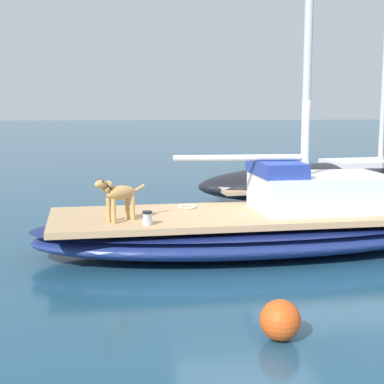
{
  "coord_description": "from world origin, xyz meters",
  "views": [
    {
      "loc": [
        9.71,
        -1.77,
        2.54
      ],
      "look_at": [
        0.0,
        -1.0,
        1.01
      ],
      "focal_mm": 56.26,
      "sensor_mm": 36.0,
      "label": 1
    }
  ],
  "objects": [
    {
      "name": "ground_plane",
      "position": [
        0.0,
        0.0,
        0.0
      ],
      "size": [
        120.0,
        120.0,
        0.0
      ],
      "primitive_type": "plane",
      "color": "navy"
    },
    {
      "name": "sailboat_main",
      "position": [
        0.0,
        0.0,
        0.34
      ],
      "size": [
        3.22,
        7.45,
        0.66
      ],
      "color": "navy",
      "rests_on": "ground"
    },
    {
      "name": "mast_main",
      "position": [
        -0.09,
        0.74,
        3.67
      ],
      "size": [
        0.14,
        2.27,
        6.72
      ],
      "color": "silver",
      "rests_on": "sailboat_main"
    },
    {
      "name": "cabin_house",
      "position": [
        -0.12,
        1.11,
        1.01
      ],
      "size": [
        1.61,
        2.35,
        0.84
      ],
      "color": "silver",
      "rests_on": "sailboat_main"
    },
    {
      "name": "dog_tan",
      "position": [
        0.61,
        -2.18,
        1.08
      ],
      "size": [
        0.66,
        0.78,
        0.7
      ],
      "color": "tan",
      "rests_on": "sailboat_main"
    },
    {
      "name": "deck_winch",
      "position": [
        0.9,
        -1.74,
        0.76
      ],
      "size": [
        0.16,
        0.16,
        0.21
      ],
      "color": "#B7B7BC",
      "rests_on": "sailboat_main"
    },
    {
      "name": "coiled_rope",
      "position": [
        -0.46,
        -1.04,
        0.68
      ],
      "size": [
        0.32,
        0.32,
        0.04
      ],
      "primitive_type": "torus",
      "color": "beige",
      "rests_on": "sailboat_main"
    },
    {
      "name": "moored_boat_port_side",
      "position": [
        -4.7,
        3.32,
        0.53
      ],
      "size": [
        3.7,
        8.16,
        7.67
      ],
      "color": "black",
      "rests_on": "ground"
    },
    {
      "name": "mooring_buoy",
      "position": [
        3.76,
        -0.36,
        0.22
      ],
      "size": [
        0.44,
        0.44,
        0.44
      ],
      "primitive_type": "sphere",
      "color": "#E55119",
      "rests_on": "ground"
    }
  ]
}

